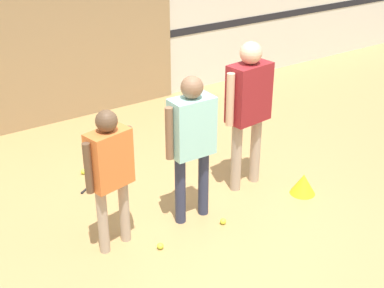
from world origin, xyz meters
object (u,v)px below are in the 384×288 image
at_px(person_instructor, 192,134).
at_px(tennis_ball_near_instructor, 223,221).
at_px(racket_spare_on_floor, 97,179).
at_px(training_cone, 303,184).
at_px(tennis_ball_stray_left, 160,246).
at_px(person_student_left, 110,166).
at_px(tennis_ball_by_spare_racket, 83,172).
at_px(person_student_right, 249,100).

relative_size(person_instructor, tennis_ball_near_instructor, 23.94).
bearing_deg(racket_spare_on_floor, training_cone, 103.65).
bearing_deg(tennis_ball_near_instructor, training_cone, -1.35).
distance_m(tennis_ball_near_instructor, tennis_ball_stray_left, 0.76).
height_order(person_student_left, tennis_ball_by_spare_racket, person_student_left).
bearing_deg(person_student_right, person_instructor, 7.38).
relative_size(person_student_right, racket_spare_on_floor, 3.29).
xyz_separation_m(person_student_left, tennis_ball_by_spare_racket, (0.33, 1.50, -0.86)).
height_order(person_student_right, training_cone, person_student_right).
height_order(person_student_right, tennis_ball_stray_left, person_student_right).
xyz_separation_m(person_instructor, tennis_ball_by_spare_racket, (-0.57, 1.52, -0.94)).
height_order(tennis_ball_stray_left, training_cone, training_cone).
bearing_deg(training_cone, person_student_left, 171.35).
relative_size(person_student_left, tennis_ball_by_spare_racket, 21.77).
height_order(racket_spare_on_floor, tennis_ball_by_spare_racket, tennis_ball_by_spare_racket).
distance_m(person_student_right, racket_spare_on_floor, 2.06).
distance_m(person_student_right, training_cone, 1.16).
xyz_separation_m(tennis_ball_near_instructor, training_cone, (1.13, -0.03, 0.09)).
xyz_separation_m(person_instructor, tennis_ball_stray_left, (-0.57, -0.28, -0.94)).
xyz_separation_m(person_student_left, racket_spare_on_floor, (0.41, 1.29, -0.88)).
bearing_deg(tennis_ball_by_spare_racket, tennis_ball_stray_left, -90.01).
distance_m(tennis_ball_by_spare_racket, training_cone, 2.64).
xyz_separation_m(person_instructor, training_cone, (1.32, -0.32, -0.85)).
bearing_deg(tennis_ball_by_spare_racket, training_cone, -44.26).
height_order(person_instructor, tennis_ball_by_spare_racket, person_instructor).
distance_m(person_instructor, training_cone, 1.61).
height_order(person_instructor, tennis_ball_stray_left, person_instructor).
height_order(person_student_right, tennis_ball_near_instructor, person_student_right).
relative_size(person_instructor, person_student_left, 1.10).
height_order(racket_spare_on_floor, tennis_ball_near_instructor, tennis_ball_near_instructor).
height_order(person_student_right, racket_spare_on_floor, person_student_right).
distance_m(person_instructor, person_student_left, 0.90).
height_order(person_student_right, tennis_ball_by_spare_racket, person_student_right).
distance_m(person_student_left, person_student_right, 1.82).
relative_size(person_student_right, tennis_ball_near_instructor, 26.10).
relative_size(tennis_ball_by_spare_racket, tennis_ball_stray_left, 1.00).
xyz_separation_m(person_student_left, tennis_ball_stray_left, (0.33, -0.30, -0.86)).
bearing_deg(tennis_ball_by_spare_racket, person_student_right, -41.62).
bearing_deg(person_student_right, racket_spare_on_floor, -44.05).
xyz_separation_m(tennis_ball_by_spare_racket, training_cone, (1.89, -1.84, 0.09)).
xyz_separation_m(racket_spare_on_floor, training_cone, (1.81, -1.62, 0.11)).
bearing_deg(tennis_ball_near_instructor, person_student_right, 35.66).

